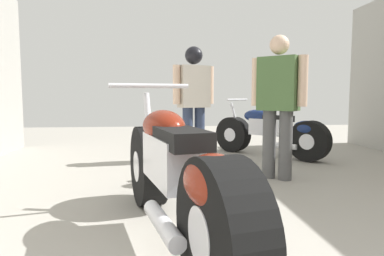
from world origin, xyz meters
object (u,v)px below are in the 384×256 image
at_px(mechanic_in_blue, 278,99).
at_px(mechanic_with_helmet, 194,93).
at_px(motorcycle_maroon_cruiser, 175,175).
at_px(motorcycle_black_naked, 270,133).

distance_m(mechanic_in_blue, mechanic_with_helmet, 1.48).
bearing_deg(mechanic_with_helmet, motorcycle_maroon_cruiser, -98.49).
height_order(motorcycle_maroon_cruiser, mechanic_with_helmet, mechanic_with_helmet).
height_order(motorcycle_black_naked, mechanic_with_helmet, mechanic_with_helmet).
bearing_deg(motorcycle_black_naked, mechanic_in_blue, -105.76).
height_order(motorcycle_maroon_cruiser, motorcycle_black_naked, motorcycle_maroon_cruiser).
xyz_separation_m(motorcycle_black_naked, mechanic_with_helmet, (-1.25, -0.24, 0.62)).
bearing_deg(mechanic_in_blue, motorcycle_black_naked, 74.24).
xyz_separation_m(motorcycle_maroon_cruiser, mechanic_in_blue, (1.26, 1.62, 0.48)).
distance_m(motorcycle_black_naked, mechanic_with_helmet, 1.42).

